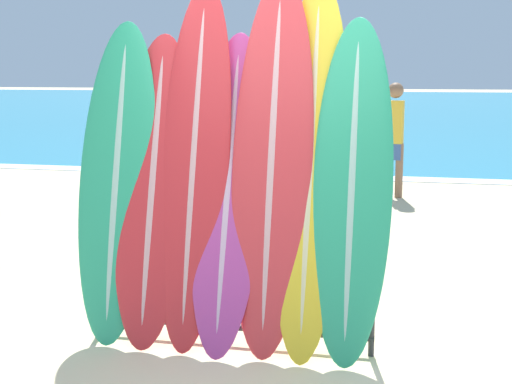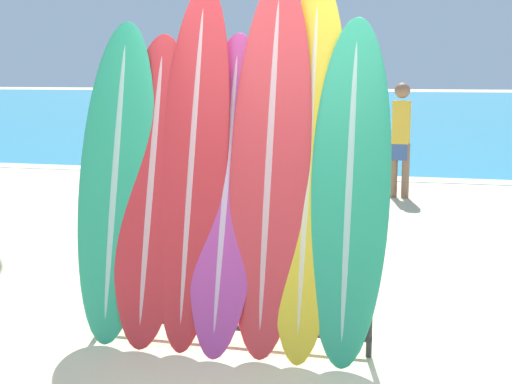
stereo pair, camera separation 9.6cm
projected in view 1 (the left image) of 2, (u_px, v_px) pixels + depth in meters
The scene contains 12 objects.
ground_plane at pixel (263, 371), 4.50m from camera, with size 160.00×160.00×0.00m, color beige.
ocean_water at pixel (404, 106), 40.87m from camera, with size 120.00×60.00×0.01m.
surfboard_rack at pixel (230, 275), 4.88m from camera, with size 1.98×0.04×0.92m.
surfboard_slot_0 at pixel (117, 181), 4.98m from camera, with size 0.56×0.61×2.23m.
surfboard_slot_1 at pixel (153, 188), 4.92m from camera, with size 0.55×0.66×2.14m.
surfboard_slot_2 at pixel (195, 164), 4.86m from camera, with size 0.50×0.74×2.50m.
surfboard_slot_3 at pixel (228, 191), 4.81m from camera, with size 0.50×0.77×2.15m.
surfboard_slot_4 at pixel (272, 163), 4.73m from camera, with size 0.55×0.71×2.54m.
surfboard_slot_5 at pixel (310, 166), 4.70m from camera, with size 0.49×0.77×2.50m.
surfboard_slot_6 at pixel (352, 189), 4.61m from camera, with size 0.52×0.66×2.24m.
person_near_water at pixel (271, 136), 11.48m from camera, with size 0.26×0.21×1.57m.
person_mid_beach at pixel (394, 135), 10.64m from camera, with size 0.29×0.23×1.72m.
Camera 1 is at (0.91, -4.15, 1.86)m, focal length 50.00 mm.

